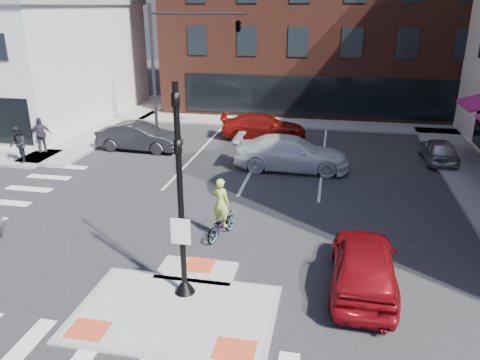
% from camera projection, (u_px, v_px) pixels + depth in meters
% --- Properties ---
extents(ground, '(120.00, 120.00, 0.00)m').
position_uv_depth(ground, '(181.00, 303.00, 13.10)').
color(ground, '#28282B').
rests_on(ground, ground).
extents(refuge_island, '(5.40, 4.65, 0.13)m').
position_uv_depth(refuge_island, '(178.00, 307.00, 12.85)').
color(refuge_island, gray).
rests_on(refuge_island, ground).
extents(sidewalk_nw, '(23.50, 20.50, 0.15)m').
position_uv_depth(sidewalk_nw, '(6.00, 134.00, 30.19)').
color(sidewalk_nw, gray).
rests_on(sidewalk_nw, ground).
extents(sidewalk_n, '(26.00, 3.00, 0.15)m').
position_uv_depth(sidewalk_n, '(319.00, 124.00, 32.74)').
color(sidewalk_n, gray).
rests_on(sidewalk_n, ground).
extents(building_n, '(24.40, 18.40, 15.50)m').
position_uv_depth(building_n, '(330.00, 6.00, 39.22)').
color(building_n, '#4F2318').
rests_on(building_n, ground).
extents(building_far_left, '(10.00, 12.00, 10.00)m').
position_uv_depth(building_far_left, '(276.00, 29.00, 59.87)').
color(building_far_left, slate).
rests_on(building_far_left, ground).
extents(building_far_right, '(12.00, 12.00, 12.00)m').
position_uv_depth(building_far_right, '(380.00, 21.00, 58.98)').
color(building_far_right, brown).
rests_on(building_far_right, ground).
extents(signal_pole, '(0.60, 0.60, 5.98)m').
position_uv_depth(signal_pole, '(182.00, 221.00, 12.64)').
color(signal_pole, black).
rests_on(signal_pole, refuge_island).
extents(mast_arm_signal, '(6.10, 2.24, 8.00)m').
position_uv_depth(mast_arm_signal, '(214.00, 34.00, 28.11)').
color(mast_arm_signal, black).
rests_on(mast_arm_signal, ground).
extents(red_sedan, '(1.99, 4.70, 1.58)m').
position_uv_depth(red_sedan, '(364.00, 264.00, 13.56)').
color(red_sedan, maroon).
rests_on(red_sedan, ground).
extents(white_pickup, '(5.81, 2.42, 1.68)m').
position_uv_depth(white_pickup, '(291.00, 153.00, 23.60)').
color(white_pickup, white).
rests_on(white_pickup, ground).
extents(bg_car_dark, '(4.82, 1.82, 1.57)m').
position_uv_depth(bg_car_dark, '(139.00, 137.00, 26.78)').
color(bg_car_dark, black).
rests_on(bg_car_dark, ground).
extents(bg_car_silver, '(1.59, 3.81, 1.29)m').
position_uv_depth(bg_car_silver, '(439.00, 150.00, 24.78)').
color(bg_car_silver, '#A7A9AE').
rests_on(bg_car_silver, ground).
extents(bg_car_red, '(5.50, 2.81, 1.53)m').
position_uv_depth(bg_car_red, '(263.00, 127.00, 29.11)').
color(bg_car_red, maroon).
rests_on(bg_car_red, ground).
extents(cyclist, '(1.15, 1.89, 2.24)m').
position_uv_depth(cyclist, '(221.00, 218.00, 16.61)').
color(cyclist, '#3F3F44').
rests_on(cyclist, ground).
extents(pedestrian_a, '(1.18, 1.17, 1.92)m').
position_uv_depth(pedestrian_a, '(18.00, 145.00, 24.10)').
color(pedestrian_a, black).
rests_on(pedestrian_a, sidewalk_nw).
extents(pedestrian_b, '(1.20, 1.00, 1.92)m').
position_uv_depth(pedestrian_b, '(41.00, 135.00, 25.94)').
color(pedestrian_b, '#342D38').
rests_on(pedestrian_b, sidewalk_nw).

